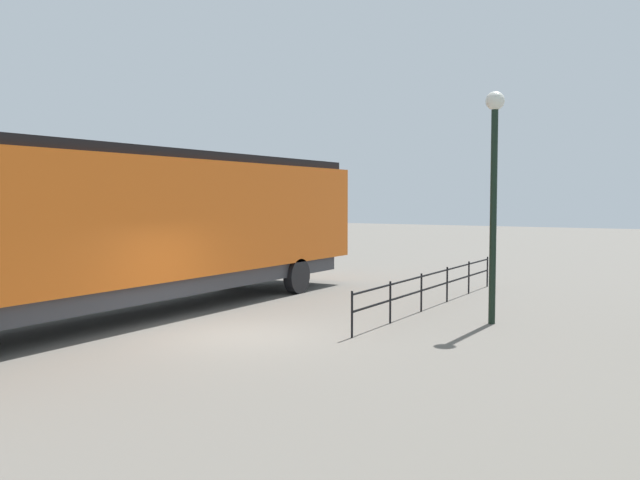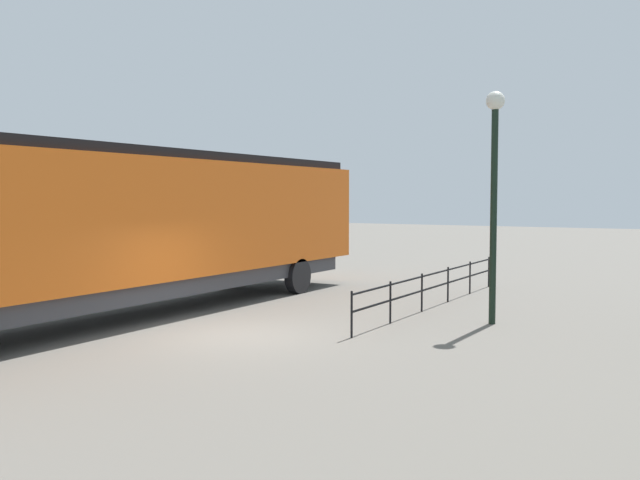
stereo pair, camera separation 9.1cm
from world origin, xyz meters
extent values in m
plane|color=#666059|center=(0.00, 0.00, 0.00)|extent=(120.00, 120.00, 0.00)
cube|color=orange|center=(-3.77, 0.69, 2.49)|extent=(3.08, 17.27, 2.97)
cube|color=black|center=(-3.77, 7.99, 2.04)|extent=(2.96, 2.67, 2.08)
cube|color=black|center=(-3.77, 0.69, 4.09)|extent=(2.77, 16.58, 0.24)
cube|color=#38383D|center=(-3.77, 0.69, 0.78)|extent=(2.77, 15.89, 0.45)
cylinder|color=black|center=(-5.16, 6.22, 0.55)|extent=(0.30, 1.10, 1.10)
cylinder|color=black|center=(-2.38, 6.22, 0.55)|extent=(0.30, 1.10, 1.10)
cylinder|color=black|center=(4.41, 4.18, 2.57)|extent=(0.16, 0.16, 5.14)
sphere|color=silver|center=(4.41, 4.18, 5.27)|extent=(0.44, 0.44, 0.44)
cube|color=black|center=(2.30, 5.94, 0.93)|extent=(0.04, 9.86, 0.04)
cube|color=black|center=(2.30, 5.94, 0.56)|extent=(0.04, 9.86, 0.04)
cylinder|color=black|center=(2.30, 1.01, 0.51)|extent=(0.05, 0.05, 1.01)
cylinder|color=black|center=(2.30, 2.98, 0.51)|extent=(0.05, 0.05, 1.01)
cylinder|color=black|center=(2.30, 4.95, 0.51)|extent=(0.05, 0.05, 1.01)
cylinder|color=black|center=(2.30, 6.92, 0.51)|extent=(0.05, 0.05, 1.01)
cylinder|color=black|center=(2.30, 8.90, 0.51)|extent=(0.05, 0.05, 1.01)
cylinder|color=black|center=(2.30, 10.87, 0.51)|extent=(0.05, 0.05, 1.01)
camera|label=1|loc=(9.07, -11.97, 3.01)|focal=38.68mm
camera|label=2|loc=(9.15, -11.92, 3.01)|focal=38.68mm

